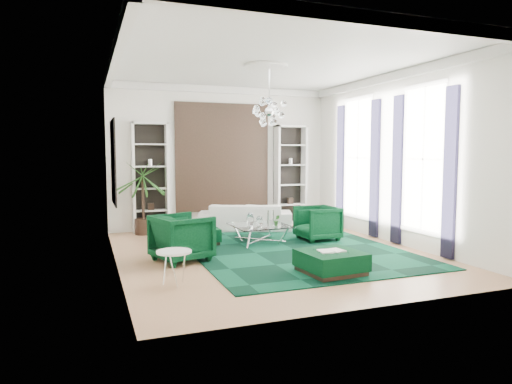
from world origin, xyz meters
name	(u,v)px	position (x,y,z in m)	size (l,w,h in m)	color
floor	(271,253)	(0.00, 0.00, -0.01)	(6.00, 7.00, 0.02)	tan
ceiling	(271,62)	(0.00, 0.00, 3.81)	(6.00, 7.00, 0.02)	white
wall_back	(222,157)	(0.00, 3.51, 1.90)	(6.00, 0.02, 3.80)	white
wall_front	(375,163)	(0.00, -3.51, 1.90)	(6.00, 0.02, 3.80)	white
wall_left	(114,160)	(-3.01, 0.00, 1.90)	(0.02, 7.00, 3.80)	white
wall_right	(396,159)	(3.01, 0.00, 1.90)	(0.02, 7.00, 3.80)	white
crown_molding	(271,67)	(0.00, 0.00, 3.70)	(6.00, 7.00, 0.18)	white
ceiling_medallion	(266,66)	(0.00, 0.30, 3.77)	(0.90, 0.90, 0.05)	white
tapestry	(223,157)	(0.00, 3.46, 1.90)	(2.50, 0.06, 2.80)	black
shelving_left	(150,178)	(-1.95, 3.31, 1.40)	(0.90, 0.38, 2.80)	white
shelving_right	(290,175)	(1.95, 3.31, 1.40)	(0.90, 0.38, 2.80)	white
painting	(114,162)	(-2.97, 0.60, 1.85)	(0.04, 1.30, 1.60)	black
window_near	(423,159)	(2.99, -0.90, 1.90)	(0.03, 1.10, 2.90)	white
curtain_near_a	(450,173)	(2.96, -1.68, 1.65)	(0.07, 0.30, 3.25)	black
curtain_near_b	(397,170)	(2.96, -0.12, 1.65)	(0.07, 0.30, 3.25)	black
window_far	(358,158)	(2.99, 1.50, 1.90)	(0.03, 1.10, 2.90)	white
curtain_far_a	(375,169)	(2.96, 0.72, 1.65)	(0.07, 0.30, 3.25)	black
curtain_far_b	(340,167)	(2.96, 2.28, 1.65)	(0.07, 0.30, 3.25)	black
rug	(295,250)	(0.55, 0.04, 0.01)	(4.20, 5.00, 0.02)	black
sofa	(245,217)	(0.41, 2.78, 0.35)	(2.39, 0.93, 0.70)	silver
armchair_left	(182,238)	(-1.82, -0.04, 0.44)	(0.95, 0.97, 0.89)	black
armchair_right	(317,223)	(1.52, 0.87, 0.40)	(0.86, 0.88, 0.80)	black
coffee_table	(260,234)	(0.15, 1.02, 0.21)	(1.21, 1.21, 0.41)	white
ottoman_side	(199,236)	(-1.17, 1.39, 0.18)	(0.82, 0.82, 0.37)	black
ottoman_front	(331,263)	(0.34, -1.82, 0.19)	(0.95, 0.95, 0.38)	black
book	(331,250)	(0.34, -1.82, 0.40)	(0.44, 0.29, 0.03)	white
side_table	(174,268)	(-2.24, -1.55, 0.26)	(0.54, 0.54, 0.52)	white
palm	(143,187)	(-2.17, 3.07, 1.18)	(1.48, 1.48, 2.36)	#25581D
chandelier	(269,112)	(0.02, 0.17, 2.85)	(0.76, 0.76, 0.69)	white
table_plant	(277,220)	(0.45, 0.77, 0.54)	(0.13, 0.11, 0.24)	#25581D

